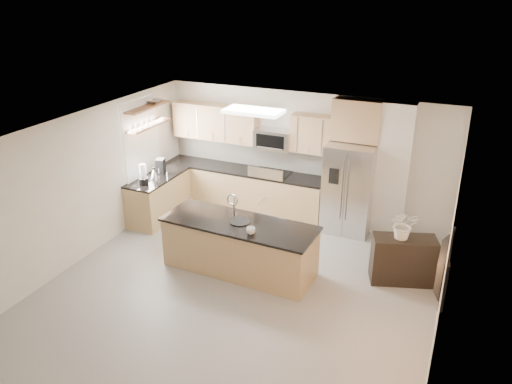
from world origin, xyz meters
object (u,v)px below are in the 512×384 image
at_px(flower_vase, 405,218).
at_px(blender, 143,175).
at_px(microwave, 273,139).
at_px(island, 239,246).
at_px(credenza, 403,260).
at_px(range, 270,194).
at_px(cup, 251,231).
at_px(kettle, 154,174).
at_px(refrigerator, 349,188).
at_px(coffee_maker, 160,167).
at_px(bowl, 154,101).
at_px(platter, 240,222).
at_px(television, 438,265).

bearing_deg(flower_vase, blender, 179.82).
xyz_separation_m(microwave, island, (0.35, -2.38, -1.17)).
height_order(credenza, blender, blender).
distance_m(range, microwave, 1.16).
xyz_separation_m(range, cup, (0.69, -2.54, 0.49)).
distance_m(microwave, kettle, 2.51).
bearing_deg(refrigerator, coffee_maker, -167.31).
xyz_separation_m(blender, bowl, (-0.18, 0.82, 1.28)).
bearing_deg(credenza, platter, 177.43).
bearing_deg(range, flower_vase, -27.83).
height_order(platter, blender, blender).
height_order(island, blender, blender).
relative_size(range, credenza, 1.13).
relative_size(credenza, flower_vase, 1.39).
bearing_deg(credenza, blender, 161.75).
bearing_deg(platter, range, 99.04).
bearing_deg(cup, kettle, 154.17).
height_order(kettle, coffee_maker, coffee_maker).
bearing_deg(television, coffee_maker, 68.31).
relative_size(platter, bowl, 0.94).
xyz_separation_m(platter, kettle, (-2.38, 1.01, 0.12)).
distance_m(credenza, platter, 2.74).
bearing_deg(kettle, island, -23.50).
bearing_deg(flower_vase, island, -164.01).
relative_size(cup, platter, 0.41).
bearing_deg(coffee_maker, television, -21.69).
bearing_deg(microwave, refrigerator, -5.86).
bearing_deg(range, island, -81.20).
bearing_deg(refrigerator, cup, -111.29).
relative_size(kettle, television, 0.24).
bearing_deg(kettle, range, 31.21).
bearing_deg(flower_vase, television, -68.95).
height_order(credenza, flower_vase, flower_vase).
bearing_deg(television, microwave, 47.25).
distance_m(bowl, flower_vase, 5.35).
bearing_deg(blender, credenza, 0.05).
bearing_deg(cup, range, 105.15).
height_order(kettle, bowl, bowl).
distance_m(credenza, kettle, 5.02).
bearing_deg(platter, refrigerator, 59.29).
bearing_deg(island, television, -12.94).
xyz_separation_m(range, credenza, (2.95, -1.51, -0.07)).
relative_size(refrigerator, bowl, 4.79).
bearing_deg(flower_vase, microwave, 150.28).
xyz_separation_m(microwave, television, (3.51, -3.24, -0.28)).
bearing_deg(flower_vase, platter, -164.38).
relative_size(range, platter, 3.27).
xyz_separation_m(island, kettle, (-2.37, 1.03, 0.58)).
xyz_separation_m(kettle, television, (5.54, -1.89, 0.32)).
height_order(credenza, television, television).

